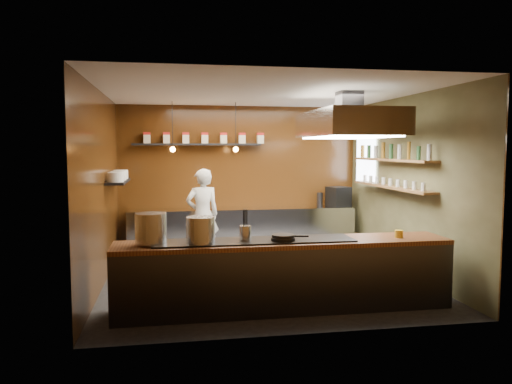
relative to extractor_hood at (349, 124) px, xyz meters
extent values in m
plane|color=black|center=(-1.30, 0.40, -2.51)|extent=(5.00, 5.00, 0.00)
plane|color=#351B09|center=(-1.30, 2.90, -1.01)|extent=(5.00, 0.00, 5.00)
plane|color=#351B09|center=(-3.80, 0.40, -1.01)|extent=(0.00, 5.00, 5.00)
plane|color=#414125|center=(1.20, 0.40, -1.01)|extent=(0.00, 5.00, 5.00)
plane|color=silver|center=(-1.30, 0.40, 0.49)|extent=(5.00, 5.00, 0.00)
plane|color=white|center=(1.15, 2.10, -0.61)|extent=(0.00, 1.00, 1.00)
cube|color=silver|center=(-1.30, 2.57, -2.06)|extent=(4.60, 0.65, 0.90)
cube|color=#38383D|center=(-1.30, -1.20, -2.08)|extent=(4.40, 0.70, 0.86)
cube|color=brown|center=(-1.30, -1.20, -1.62)|extent=(4.40, 0.72, 0.06)
cube|color=black|center=(-1.70, -1.20, -1.58)|extent=(2.60, 0.55, 0.02)
cube|color=black|center=(-2.20, 2.76, -0.31)|extent=(2.60, 0.26, 0.04)
cube|color=black|center=(-3.64, 1.40, -0.96)|extent=(0.30, 1.40, 0.04)
cube|color=brown|center=(1.04, 0.70, -0.59)|extent=(0.26, 2.80, 0.04)
cube|color=brown|center=(1.04, 0.70, -1.06)|extent=(0.26, 2.80, 0.04)
cube|color=#38383D|center=(0.00, 0.00, 0.34)|extent=(0.35, 0.35, 0.30)
cube|color=silver|center=(0.00, 0.00, -0.01)|extent=(1.20, 2.00, 0.40)
cube|color=white|center=(0.00, 0.00, -0.22)|extent=(1.00, 1.80, 0.02)
cylinder|color=black|center=(-2.70, 2.10, 0.04)|extent=(0.01, 0.01, 0.90)
sphere|color=orange|center=(-2.70, 2.10, -0.41)|extent=(0.10, 0.10, 0.10)
cylinder|color=black|center=(-1.50, 2.10, 0.04)|extent=(0.01, 0.01, 0.90)
sphere|color=orange|center=(-1.50, 2.10, -0.41)|extent=(0.10, 0.10, 0.10)
cube|color=beige|center=(-3.20, 2.76, -0.20)|extent=(0.13, 0.13, 0.17)
cube|color=#A81614|center=(-3.20, 2.76, -0.09)|extent=(0.13, 0.13, 0.05)
cube|color=beige|center=(-2.82, 2.76, -0.20)|extent=(0.13, 0.13, 0.17)
cube|color=#A81614|center=(-2.82, 2.76, -0.09)|extent=(0.13, 0.13, 0.05)
cube|color=beige|center=(-2.43, 2.76, -0.20)|extent=(0.13, 0.13, 0.17)
cube|color=#A81614|center=(-2.43, 2.76, -0.09)|extent=(0.13, 0.13, 0.05)
cube|color=beige|center=(-2.05, 2.76, -0.20)|extent=(0.13, 0.13, 0.17)
cube|color=#A81614|center=(-2.05, 2.76, -0.09)|extent=(0.14, 0.13, 0.05)
cube|color=beige|center=(-1.67, 2.76, -0.20)|extent=(0.13, 0.13, 0.17)
cube|color=#A81614|center=(-1.67, 2.76, -0.09)|extent=(0.14, 0.13, 0.05)
cube|color=beige|center=(-1.28, 2.76, -0.20)|extent=(0.13, 0.13, 0.17)
cube|color=#A81614|center=(-1.28, 2.76, -0.09)|extent=(0.14, 0.13, 0.05)
cube|color=beige|center=(-0.90, 2.76, -0.20)|extent=(0.13, 0.13, 0.17)
cube|color=#A81614|center=(-0.90, 2.76, -0.09)|extent=(0.14, 0.13, 0.05)
cylinder|color=white|center=(-3.64, 0.95, -0.86)|extent=(0.26, 0.26, 0.16)
cylinder|color=white|center=(-3.64, 1.40, -0.86)|extent=(0.26, 0.26, 0.16)
cylinder|color=white|center=(-3.64, 1.85, -0.86)|extent=(0.26, 0.26, 0.16)
cylinder|color=silver|center=(1.04, -0.60, -0.45)|extent=(0.06, 0.06, 0.24)
cylinder|color=#2D5933|center=(1.04, -0.28, -0.45)|extent=(0.06, 0.06, 0.24)
cylinder|color=#8C601E|center=(1.04, 0.05, -0.45)|extent=(0.06, 0.06, 0.24)
cylinder|color=silver|center=(1.04, 0.38, -0.45)|extent=(0.06, 0.06, 0.24)
cylinder|color=#2D5933|center=(1.04, 0.70, -0.45)|extent=(0.06, 0.06, 0.24)
cylinder|color=#8C601E|center=(1.04, 1.02, -0.45)|extent=(0.06, 0.06, 0.24)
cylinder|color=silver|center=(1.04, 1.35, -0.45)|extent=(0.06, 0.06, 0.24)
cylinder|color=#2D5933|center=(1.04, 1.67, -0.45)|extent=(0.06, 0.06, 0.24)
cylinder|color=#8C601E|center=(1.04, 2.00, -0.45)|extent=(0.06, 0.06, 0.24)
cylinder|color=silver|center=(1.04, -0.45, -0.97)|extent=(0.07, 0.07, 0.13)
cylinder|color=silver|center=(1.04, -0.16, -0.97)|extent=(0.07, 0.07, 0.13)
cylinder|color=silver|center=(1.04, 0.12, -0.97)|extent=(0.07, 0.07, 0.13)
cylinder|color=silver|center=(1.04, 0.41, -0.97)|extent=(0.07, 0.07, 0.13)
cylinder|color=silver|center=(1.04, 0.70, -0.97)|extent=(0.07, 0.07, 0.13)
cylinder|color=silver|center=(1.04, 0.99, -0.97)|extent=(0.07, 0.07, 0.13)
cylinder|color=silver|center=(1.04, 1.27, -0.97)|extent=(0.07, 0.07, 0.13)
cylinder|color=silver|center=(1.04, 1.56, -0.97)|extent=(0.07, 0.07, 0.13)
cylinder|color=silver|center=(1.04, 1.85, -0.97)|extent=(0.07, 0.07, 0.13)
cylinder|color=#B9BBC0|center=(-3.01, -1.19, -1.38)|extent=(0.48, 0.48, 0.38)
cylinder|color=#B4B7BC|center=(-2.40, -1.29, -1.40)|extent=(0.36, 0.36, 0.33)
cylinder|color=#B8BBC0|center=(-1.82, -1.19, -1.47)|extent=(0.16, 0.16, 0.19)
cylinder|color=black|center=(-1.34, -1.29, -1.55)|extent=(0.31, 0.31, 0.04)
cylinder|color=black|center=(-1.34, -1.29, -1.51)|extent=(0.29, 0.29, 0.04)
cylinder|color=black|center=(-1.11, -1.35, -1.51)|extent=(0.18, 0.07, 0.02)
cylinder|color=yellow|center=(0.27, -1.25, -1.53)|extent=(0.15, 0.15, 0.10)
cube|color=black|center=(0.75, 2.57, -1.40)|extent=(0.51, 0.49, 0.41)
imported|color=white|center=(-2.17, 1.91, -1.63)|extent=(0.70, 0.53, 1.74)
camera|label=1|loc=(-2.77, -7.47, -0.39)|focal=35.00mm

